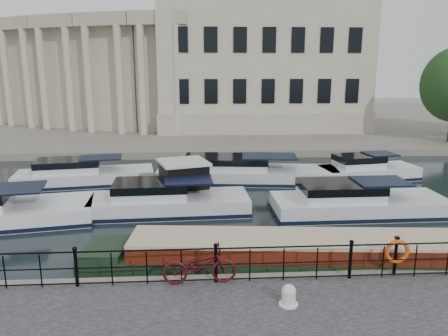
# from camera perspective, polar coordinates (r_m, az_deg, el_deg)

# --- Properties ---
(ground_plane) EXTENTS (160.00, 160.00, 0.00)m
(ground_plane) POSITION_cam_1_polar(r_m,az_deg,el_deg) (15.52, -1.42, -12.58)
(ground_plane) COLOR black
(ground_plane) RESTS_ON ground
(far_bank) EXTENTS (120.00, 42.00, 0.55)m
(far_bank) POSITION_cam_1_polar(r_m,az_deg,el_deg) (53.37, -2.98, 6.14)
(far_bank) COLOR #6B665B
(far_bank) RESTS_ON ground_plane
(railing) EXTENTS (24.14, 0.14, 1.22)m
(railing) POSITION_cam_1_polar(r_m,az_deg,el_deg) (12.98, -1.08, -12.10)
(railing) COLOR black
(railing) RESTS_ON near_quay
(civic_building) EXTENTS (53.55, 31.84, 16.85)m
(civic_building) POSITION_cam_1_polar(r_m,az_deg,el_deg) (48.69, -4.23, 13.43)
(civic_building) COLOR #ADA38C
(civic_building) RESTS_ON far_bank
(bicycle) EXTENTS (2.18, 0.83, 1.13)m
(bicycle) POSITION_cam_1_polar(r_m,az_deg,el_deg) (12.97, -3.20, -12.56)
(bicycle) COLOR #400B11
(bicycle) RESTS_ON near_quay
(mooring_bollard) EXTENTS (0.52, 0.52, 0.58)m
(mooring_bollard) POSITION_cam_1_polar(r_m,az_deg,el_deg) (12.15, 8.44, -16.12)
(mooring_bollard) COLOR silver
(mooring_bollard) RESTS_ON near_quay
(life_ring_post) EXTENTS (0.76, 0.20, 1.24)m
(life_ring_post) POSITION_cam_1_polar(r_m,az_deg,el_deg) (14.25, 21.65, -10.16)
(life_ring_post) COLOR black
(life_ring_post) RESTS_ON near_quay
(narrowboat) EXTENTS (16.35, 3.56, 1.59)m
(narrowboat) POSITION_cam_1_polar(r_m,az_deg,el_deg) (15.38, 12.88, -11.68)
(narrowboat) COLOR black
(narrowboat) RESTS_ON ground_plane
(harbour_hut) EXTENTS (3.78, 3.43, 2.19)m
(harbour_hut) POSITION_cam_1_polar(r_m,az_deg,el_deg) (22.26, -5.28, -1.99)
(harbour_hut) COLOR #6B665B
(harbour_hut) RESTS_ON ground_plane
(cabin_cruisers) EXTENTS (27.34, 10.89, 1.99)m
(cabin_cruisers) POSITION_cam_1_polar(r_m,az_deg,el_deg) (22.94, -3.96, -3.03)
(cabin_cruisers) COLOR white
(cabin_cruisers) RESTS_ON ground_plane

